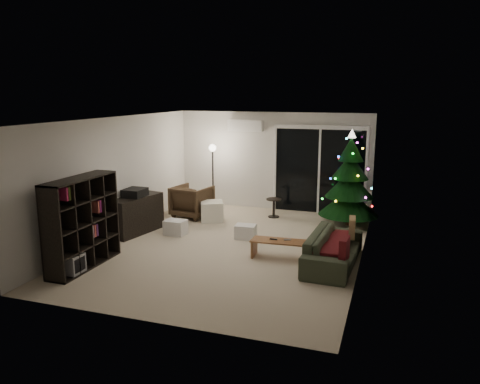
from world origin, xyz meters
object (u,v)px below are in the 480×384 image
(sofa, at_px, (333,249))
(coffee_table, at_px, (281,250))
(media_cabinet, at_px, (136,215))
(christmas_tree, at_px, (350,178))
(armchair, at_px, (192,201))
(bookshelf, at_px, (73,222))

(sofa, height_order, coffee_table, sofa)
(media_cabinet, xyz_separation_m, coffee_table, (3.36, -0.58, -0.23))
(coffee_table, bearing_deg, christmas_tree, 67.49)
(armchair, distance_m, sofa, 4.30)
(coffee_table, relative_size, christmas_tree, 0.50)
(sofa, bearing_deg, armchair, 62.33)
(armchair, distance_m, christmas_tree, 3.78)
(bookshelf, bearing_deg, christmas_tree, 49.95)
(armchair, height_order, sofa, armchair)
(sofa, xyz_separation_m, coffee_table, (-0.94, -0.01, -0.11))
(bookshelf, height_order, media_cabinet, bookshelf)
(media_cabinet, bearing_deg, sofa, 4.08)
(christmas_tree, bearing_deg, sofa, -89.69)
(media_cabinet, xyz_separation_m, sofa, (4.30, -0.57, -0.12))
(bookshelf, height_order, sofa, bookshelf)
(bookshelf, relative_size, sofa, 0.81)
(bookshelf, xyz_separation_m, media_cabinet, (0.00, 2.05, -0.39))
(sofa, bearing_deg, media_cabinet, 85.25)
(media_cabinet, distance_m, armchair, 1.72)
(armchair, height_order, coffee_table, armchair)
(armchair, bearing_deg, christmas_tree, -163.29)
(armchair, relative_size, coffee_table, 0.77)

